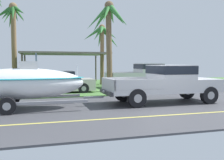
# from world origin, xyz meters

# --- Properties ---
(ground) EXTENTS (36.00, 22.00, 0.11)m
(ground) POSITION_xyz_m (0.00, 8.38, -0.01)
(ground) COLOR #424247
(pickup_truck_towing) EXTENTS (5.68, 2.14, 1.79)m
(pickup_truck_towing) POSITION_xyz_m (0.83, 0.95, 1.01)
(pickup_truck_towing) COLOR silver
(pickup_truck_towing) RESTS_ON ground
(boat_on_trailer) EXTENTS (6.16, 2.33, 2.28)m
(boat_on_trailer) POSITION_xyz_m (-5.83, 0.95, 1.06)
(boat_on_trailer) COLOR gray
(boat_on_trailer) RESTS_ON ground
(parked_pickup_background) EXTENTS (5.97, 2.07, 1.86)m
(parked_pickup_background) POSITION_xyz_m (3.09, 8.44, 1.04)
(parked_pickup_background) COLOR silver
(parked_pickup_background) RESTS_ON ground
(parked_sedan_near) EXTENTS (4.68, 1.93, 1.38)m
(parked_sedan_near) POSITION_xyz_m (-4.16, 6.37, 0.67)
(parked_sedan_near) COLOR beige
(parked_sedan_near) RESTS_ON ground
(carport_awning) EXTENTS (7.28, 5.32, 2.79)m
(carport_awning) POSITION_xyz_m (-2.90, 12.94, 2.67)
(carport_awning) COLOR #4C4238
(carport_awning) RESTS_ON ground
(palm_tree_near_left) EXTENTS (2.67, 3.15, 5.85)m
(palm_tree_near_left) POSITION_xyz_m (-0.72, 6.07, 4.32)
(palm_tree_near_left) COLOR brown
(palm_tree_near_left) RESTS_ON ground
(palm_tree_near_right) EXTENTS (2.94, 2.95, 6.96)m
(palm_tree_near_right) POSITION_xyz_m (-7.11, 13.31, 5.20)
(palm_tree_near_right) COLOR brown
(palm_tree_near_right) RESTS_ON ground
(palm_tree_mid) EXTENTS (3.16, 2.80, 5.18)m
(palm_tree_mid) POSITION_xyz_m (0.22, 11.49, 3.96)
(palm_tree_mid) COLOR brown
(palm_tree_mid) RESTS_ON ground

